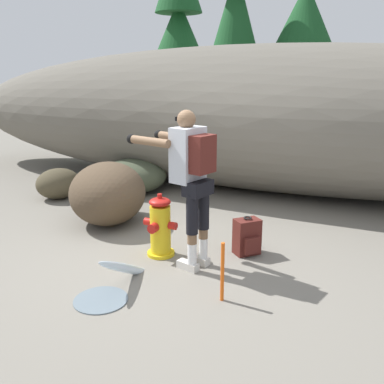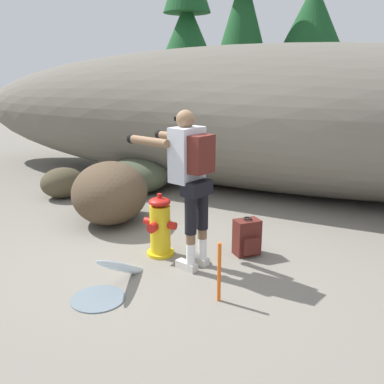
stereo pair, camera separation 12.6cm
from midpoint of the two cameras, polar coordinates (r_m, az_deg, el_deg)
name	(u,v)px [view 2 (the right image)]	position (r m, az deg, el deg)	size (l,w,h in m)	color
ground_plane	(172,256)	(5.18, -2.07, -8.71)	(56.00, 56.00, 0.04)	slate
dirt_embankment	(264,119)	(8.05, 10.24, 9.79)	(14.33, 3.20, 2.65)	#666056
fire_hydrant	(160,227)	(5.06, -3.66, -4.78)	(0.43, 0.38, 0.77)	gold
hydrant_water_jet	(122,275)	(4.56, -8.71, -11.02)	(0.53, 1.31, 0.67)	silver
utility_worker	(189,170)	(4.54, 0.34, 3.00)	(1.03, 0.66, 1.76)	beige
spare_backpack	(247,238)	(5.16, 8.18, -6.14)	(0.36, 0.36, 0.47)	#511E19
boulder_large	(110,193)	(6.24, -10.50, -0.07)	(1.33, 1.10, 0.90)	#4C3C2C
boulder_mid	(63,183)	(7.76, -16.68, 1.22)	(0.78, 0.68, 0.53)	#473F2C
boulder_small	(137,175)	(7.84, -7.01, 2.25)	(1.13, 1.23, 0.62)	#3F4733
pine_tree_far_left	(187,25)	(17.21, -0.46, 21.66)	(2.78, 2.78, 6.94)	#47331E
pine_tree_left	(243,8)	(13.07, 7.24, 23.54)	(2.08, 2.08, 7.37)	#47331E
pine_tree_center	(310,60)	(13.28, 15.96, 16.79)	(2.70, 2.70, 4.63)	#47331E
survey_stake	(219,272)	(4.09, 4.60, -10.82)	(0.04, 0.04, 0.60)	#E55914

